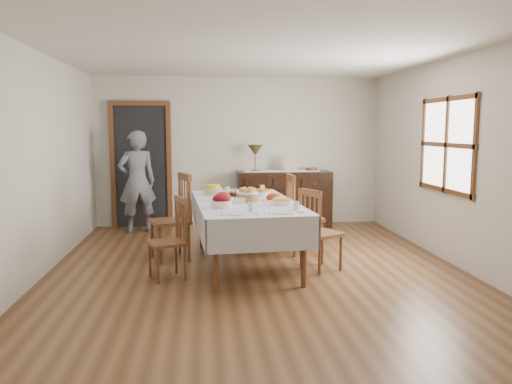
{
  "coord_description": "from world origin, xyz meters",
  "views": [
    {
      "loc": [
        -0.62,
        -5.82,
        1.71
      ],
      "look_at": [
        0.0,
        0.1,
        0.95
      ],
      "focal_mm": 35.0,
      "sensor_mm": 36.0,
      "label": 1
    }
  ],
  "objects": [
    {
      "name": "ground",
      "position": [
        0.0,
        0.0,
        0.0
      ],
      "size": [
        6.0,
        6.0,
        0.0
      ],
      "primitive_type": "plane",
      "color": "brown"
    },
    {
      "name": "room_shell",
      "position": [
        -0.15,
        0.42,
        1.64
      ],
      "size": [
        5.02,
        6.02,
        2.65
      ],
      "color": "silver",
      "rests_on": "ground"
    },
    {
      "name": "dining_table",
      "position": [
        -0.11,
        0.3,
        0.72
      ],
      "size": [
        1.38,
        2.44,
        0.81
      ],
      "rotation": [
        0.0,
        0.0,
        0.08
      ],
      "color": "silver",
      "rests_on": "ground"
    },
    {
      "name": "chair_left_near",
      "position": [
        -1.01,
        -0.18,
        0.47
      ],
      "size": [
        0.5,
        0.5,
        0.93
      ],
      "rotation": [
        0.0,
        0.0,
        -1.2
      ],
      "color": "brown",
      "rests_on": "ground"
    },
    {
      "name": "chair_left_far",
      "position": [
        -1.02,
        0.68,
        0.57
      ],
      "size": [
        0.61,
        0.61,
        1.13
      ],
      "rotation": [
        0.0,
        0.0,
        -1.21
      ],
      "color": "brown",
      "rests_on": "ground"
    },
    {
      "name": "chair_right_near",
      "position": [
        0.74,
        -0.04,
        0.51
      ],
      "size": [
        0.56,
        0.56,
        1.0
      ],
      "rotation": [
        0.0,
        0.0,
        2.05
      ],
      "color": "brown",
      "rests_on": "ground"
    },
    {
      "name": "chair_right_far",
      "position": [
        0.69,
        0.8,
        0.55
      ],
      "size": [
        0.47,
        0.47,
        1.09
      ],
      "rotation": [
        0.0,
        0.0,
        1.61
      ],
      "color": "brown",
      "rests_on": "ground"
    },
    {
      "name": "sideboard",
      "position": [
        0.76,
        2.72,
        0.49
      ],
      "size": [
        1.62,
        0.58,
        0.97
      ],
      "color": "black",
      "rests_on": "ground"
    },
    {
      "name": "person",
      "position": [
        -1.72,
        2.48,
        0.9
      ],
      "size": [
        0.65,
        0.52,
        1.79
      ],
      "primitive_type": "imported",
      "rotation": [
        0.0,
        0.0,
        3.47
      ],
      "color": "slate",
      "rests_on": "ground"
    },
    {
      "name": "bread_basket",
      "position": [
        -0.09,
        0.24,
        0.89
      ],
      "size": [
        0.27,
        0.27,
        0.18
      ],
      "color": "brown",
      "rests_on": "dining_table"
    },
    {
      "name": "egg_basket",
      "position": [
        -0.2,
        0.74,
        0.85
      ],
      "size": [
        0.25,
        0.25,
        0.1
      ],
      "color": "black",
      "rests_on": "dining_table"
    },
    {
      "name": "ham_platter_a",
      "position": [
        -0.38,
        0.52,
        0.84
      ],
      "size": [
        0.31,
        0.31,
        0.11
      ],
      "color": "silver",
      "rests_on": "dining_table"
    },
    {
      "name": "ham_platter_b",
      "position": [
        0.25,
        0.33,
        0.84
      ],
      "size": [
        0.3,
        0.3,
        0.11
      ],
      "color": "silver",
      "rests_on": "dining_table"
    },
    {
      "name": "beet_bowl",
      "position": [
        -0.43,
        -0.17,
        0.88
      ],
      "size": [
        0.23,
        0.23,
        0.16
      ],
      "color": "silver",
      "rests_on": "dining_table"
    },
    {
      "name": "carrot_bowl",
      "position": [
        0.15,
        0.74,
        0.85
      ],
      "size": [
        0.21,
        0.21,
        0.09
      ],
      "color": "silver",
      "rests_on": "dining_table"
    },
    {
      "name": "pineapple_bowl",
      "position": [
        -0.5,
        0.96,
        0.87
      ],
      "size": [
        0.26,
        0.26,
        0.14
      ],
      "color": "tan",
      "rests_on": "dining_table"
    },
    {
      "name": "casserole_dish",
      "position": [
        0.29,
        -0.02,
        0.84
      ],
      "size": [
        0.26,
        0.26,
        0.08
      ],
      "color": "silver",
      "rests_on": "dining_table"
    },
    {
      "name": "butter_dish",
      "position": [
        -0.2,
        0.11,
        0.85
      ],
      "size": [
        0.15,
        0.1,
        0.07
      ],
      "color": "silver",
      "rests_on": "dining_table"
    },
    {
      "name": "setting_left",
      "position": [
        -0.22,
        -0.57,
        0.83
      ],
      "size": [
        0.43,
        0.31,
        0.1
      ],
      "color": "silver",
      "rests_on": "dining_table"
    },
    {
      "name": "setting_right",
      "position": [
        0.28,
        -0.55,
        0.83
      ],
      "size": [
        0.43,
        0.31,
        0.1
      ],
      "color": "silver",
      "rests_on": "dining_table"
    },
    {
      "name": "glass_far_a",
      "position": [
        -0.3,
        1.01,
        0.86
      ],
      "size": [
        0.07,
        0.07,
        0.1
      ],
      "color": "silver",
      "rests_on": "dining_table"
    },
    {
      "name": "glass_far_b",
      "position": [
        0.2,
        1.1,
        0.86
      ],
      "size": [
        0.07,
        0.07,
        0.11
      ],
      "color": "silver",
      "rests_on": "dining_table"
    },
    {
      "name": "runner",
      "position": [
        0.72,
        2.75,
        0.98
      ],
      "size": [
        1.3,
        0.35,
        0.01
      ],
      "color": "white",
      "rests_on": "sideboard"
    },
    {
      "name": "table_lamp",
      "position": [
        0.26,
        2.68,
        1.33
      ],
      "size": [
        0.26,
        0.26,
        0.46
      ],
      "color": "brown",
      "rests_on": "sideboard"
    },
    {
      "name": "picture_frame",
      "position": [
        0.87,
        2.66,
        1.11
      ],
      "size": [
        0.22,
        0.08,
        0.28
      ],
      "color": "#C6A98F",
      "rests_on": "sideboard"
    },
    {
      "name": "deco_bowl",
      "position": [
        1.25,
        2.73,
        1.0
      ],
      "size": [
        0.2,
        0.2,
        0.06
      ],
      "color": "brown",
      "rests_on": "sideboard"
    }
  ]
}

